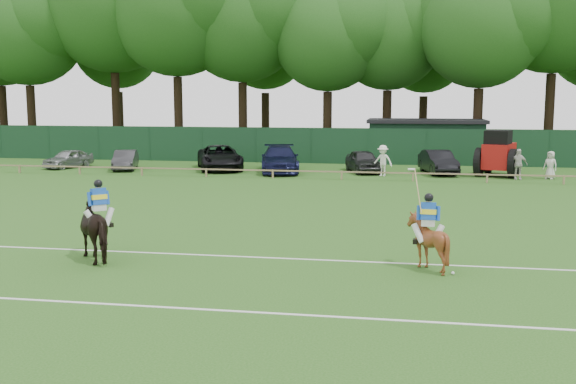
% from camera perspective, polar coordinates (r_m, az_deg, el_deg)
% --- Properties ---
extents(ground, '(160.00, 160.00, 0.00)m').
position_cam_1_polar(ground, '(21.04, -2.75, -4.89)').
color(ground, '#1E4C14').
rests_on(ground, ground).
extents(horse_dark, '(2.22, 2.25, 1.84)m').
position_cam_1_polar(horse_dark, '(20.32, -15.63, -3.01)').
color(horse_dark, black).
rests_on(horse_dark, ground).
extents(horse_chestnut, '(1.34, 1.48, 1.53)m').
position_cam_1_polar(horse_chestnut, '(18.94, 11.73, -4.15)').
color(horse_chestnut, brown).
rests_on(horse_chestnut, ground).
extents(sedan_silver, '(2.49, 3.89, 1.23)m').
position_cam_1_polar(sedan_silver, '(46.92, -18.11, 2.71)').
color(sedan_silver, '#9A9B9E').
rests_on(sedan_silver, ground).
extents(sedan_grey, '(2.37, 4.03, 1.26)m').
position_cam_1_polar(sedan_grey, '(44.72, -13.61, 2.65)').
color(sedan_grey, '#2E2E31').
rests_on(sedan_grey, ground).
extents(suv_black, '(4.43, 6.18, 1.56)m').
position_cam_1_polar(suv_black, '(43.68, -5.79, 2.92)').
color(suv_black, black).
rests_on(suv_black, ground).
extents(sedan_navy, '(3.34, 5.92, 1.62)m').
position_cam_1_polar(sedan_navy, '(42.05, -0.70, 2.79)').
color(sedan_navy, black).
rests_on(sedan_navy, ground).
extents(hatch_grey, '(2.85, 4.40, 1.39)m').
position_cam_1_polar(hatch_grey, '(42.19, 6.41, 2.61)').
color(hatch_grey, '#29292B').
rests_on(hatch_grey, ground).
extents(estate_black, '(2.45, 4.58, 1.43)m').
position_cam_1_polar(estate_black, '(42.20, 12.60, 2.49)').
color(estate_black, black).
rests_on(estate_black, ground).
extents(spectator_left, '(1.34, 1.03, 1.84)m').
position_cam_1_polar(spectator_left, '(40.41, 8.03, 2.65)').
color(spectator_left, white).
rests_on(spectator_left, ground).
extents(spectator_mid, '(1.03, 0.43, 1.76)m').
position_cam_1_polar(spectator_mid, '(40.45, 18.89, 2.24)').
color(spectator_mid, beige).
rests_on(spectator_mid, ground).
extents(spectator_right, '(0.94, 0.87, 1.61)m').
position_cam_1_polar(spectator_right, '(41.33, 21.33, 2.13)').
color(spectator_right, beige).
rests_on(spectator_right, ground).
extents(rider_dark, '(0.77, 0.75, 1.41)m').
position_cam_1_polar(rider_dark, '(20.17, -15.71, -0.80)').
color(rider_dark, silver).
rests_on(rider_dark, ground).
extents(rider_chestnut, '(0.94, 0.61, 2.05)m').
position_cam_1_polar(rider_chestnut, '(18.79, 11.78, -2.04)').
color(rider_chestnut, silver).
rests_on(rider_chestnut, ground).
extents(polo_ball, '(0.09, 0.09, 0.09)m').
position_cam_1_polar(polo_ball, '(18.66, 13.78, -6.68)').
color(polo_ball, silver).
rests_on(polo_ball, ground).
extents(pitch_lines, '(60.00, 5.10, 0.01)m').
position_cam_1_polar(pitch_lines, '(17.74, -5.23, -7.38)').
color(pitch_lines, silver).
rests_on(pitch_lines, ground).
extents(pitch_rail, '(62.10, 0.10, 0.50)m').
position_cam_1_polar(pitch_rail, '(38.50, 3.09, 1.74)').
color(pitch_rail, '#997F5B').
rests_on(pitch_rail, ground).
extents(perimeter_fence, '(92.08, 0.08, 2.50)m').
position_cam_1_polar(perimeter_fence, '(47.34, 4.39, 3.91)').
color(perimeter_fence, '#14351E').
rests_on(perimeter_fence, ground).
extents(utility_shed, '(8.40, 4.40, 3.04)m').
position_cam_1_polar(utility_shed, '(50.12, 11.59, 4.33)').
color(utility_shed, '#14331E').
rests_on(utility_shed, ground).
extents(tree_row, '(96.00, 12.00, 21.00)m').
position_cam_1_polar(tree_row, '(55.26, 7.24, 3.17)').
color(tree_row, '#26561C').
rests_on(tree_row, ground).
extents(tractor, '(3.10, 3.77, 2.73)m').
position_cam_1_polar(tractor, '(41.83, 17.38, 3.05)').
color(tractor, '#A3110F').
rests_on(tractor, ground).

